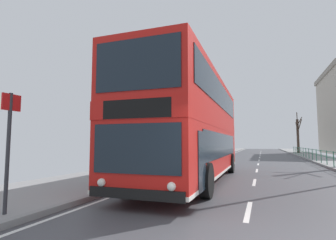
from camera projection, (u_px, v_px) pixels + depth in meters
double_decker_bus_main at (193, 127)px, 11.29m from camera, size 2.83×11.23×4.42m
pedestrian_railing_far_kerb at (319, 154)px, 20.23m from camera, size 0.05×34.76×0.96m
bus_stop_sign_near at (9, 138)px, 5.53m from camera, size 0.08×0.44×2.55m
bare_tree_far_00 at (298, 134)px, 38.19m from camera, size 0.85×2.20×5.92m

